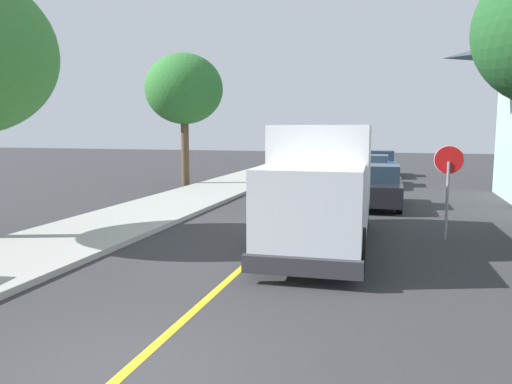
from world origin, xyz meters
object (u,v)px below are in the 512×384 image
Objects in this scene: box_truck at (323,179)px; parked_car_far at (381,164)px; street_tree_down_block at (184,89)px; parked_car_mid at (372,171)px; stop_sign at (448,174)px; parked_car_near at (378,187)px.

parked_car_far is at bearing 87.48° from box_truck.
street_tree_down_block is at bearing 128.45° from box_truck.
box_truck is 1.64× the size of parked_car_mid.
parked_car_mid is at bearing 87.56° from box_truck.
street_tree_down_block reaches higher than stop_sign.
box_truck is at bearing -99.89° from parked_car_near.
parked_car_far is at bearing 97.35° from stop_sign.
parked_car_mid is at bearing 15.61° from street_tree_down_block.
stop_sign is 16.38m from street_tree_down_block.
parked_car_near and parked_car_mid have the same top height.
street_tree_down_block is (-10.41, 4.64, 4.38)m from parked_car_near.
stop_sign reaches higher than parked_car_far.
box_truck is 1.64× the size of parked_car_near.
street_tree_down_block is (-9.81, -2.74, 4.38)m from parked_car_mid.
parked_car_far is (0.88, 20.05, -0.97)m from box_truck.
parked_car_mid is 1.00× the size of parked_car_far.
parked_car_near is at bearing -24.03° from street_tree_down_block.
stop_sign is (2.39, -18.56, 1.06)m from parked_car_far.
parked_car_mid is 11.08m from street_tree_down_block.
box_truck is 7.11m from parked_car_near.
stop_sign is 0.37× the size of street_tree_down_block.
parked_car_near is 1.00× the size of parked_car_far.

